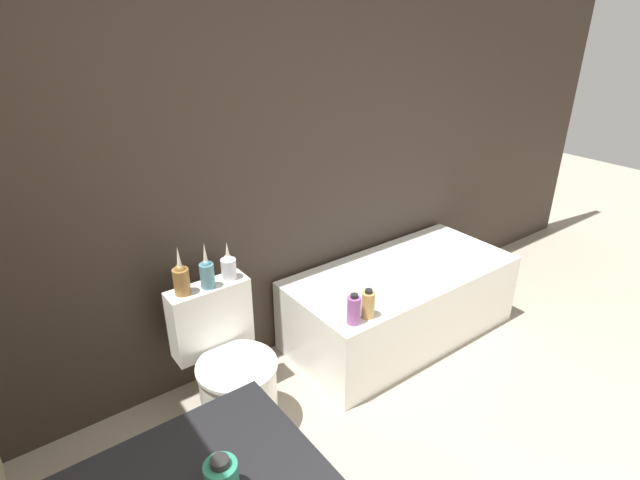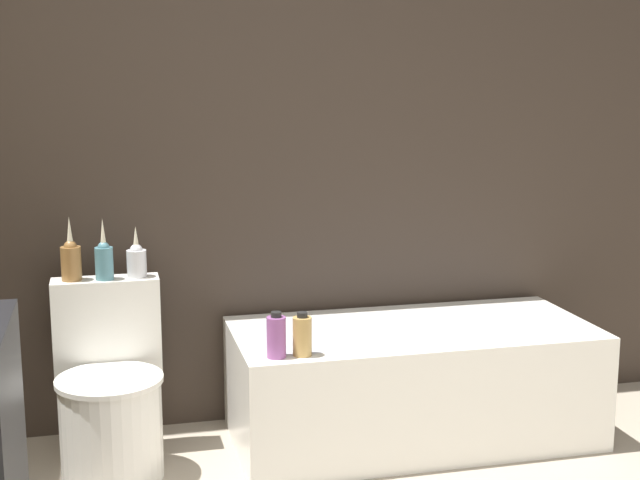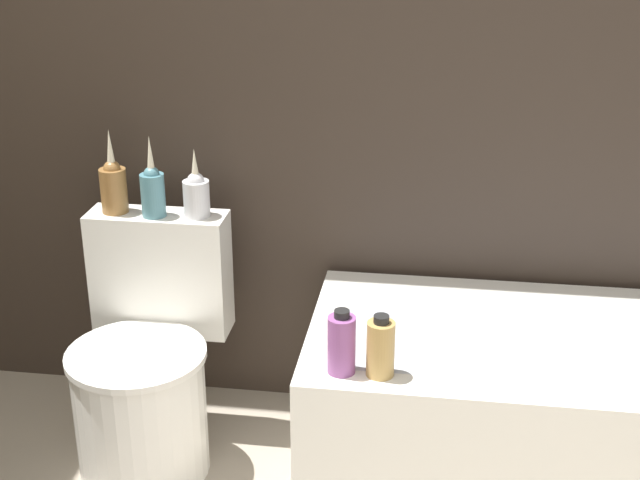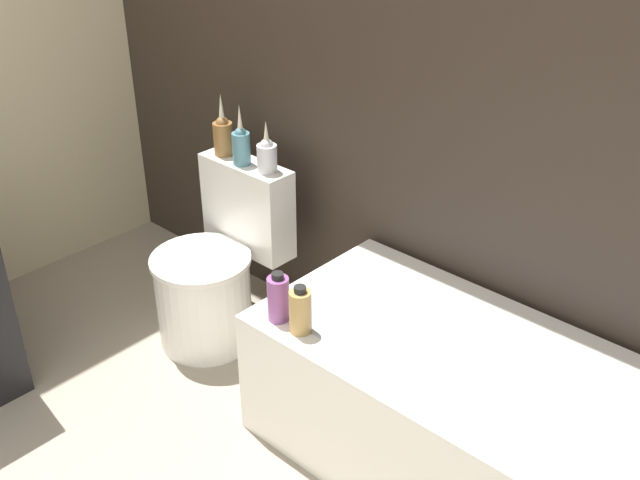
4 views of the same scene
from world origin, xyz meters
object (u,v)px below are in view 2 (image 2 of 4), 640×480
vase_bronze (137,259)px  vase_gold (71,259)px  shampoo_bottle_tall (276,336)px  vase_silver (104,259)px  shampoo_bottle_short (302,336)px  bathtub (412,381)px  toilet (110,398)px

vase_bronze → vase_gold: bearing=-179.8°
vase_bronze → shampoo_bottle_tall: (0.49, -0.43, -0.23)m
vase_silver → shampoo_bottle_short: vase_silver is taller
bathtub → shampoo_bottle_tall: size_ratio=8.57×
toilet → shampoo_bottle_short: size_ratio=4.31×
bathtub → vase_bronze: 1.27m
vase_gold → vase_bronze: vase_gold is taller
shampoo_bottle_tall → shampoo_bottle_short: 0.10m
bathtub → shampoo_bottle_tall: bearing=-157.4°
vase_silver → vase_bronze: 0.13m
vase_bronze → toilet: bearing=-123.3°
vase_silver → shampoo_bottle_tall: size_ratio=1.40×
toilet → shampoo_bottle_tall: bearing=-21.0°
vase_silver → shampoo_bottle_tall: vase_silver is taller
vase_bronze → shampoo_bottle_tall: size_ratio=1.18×
vase_gold → shampoo_bottle_short: 0.98m
bathtub → vase_gold: 1.51m
vase_gold → vase_bronze: bearing=0.2°
vase_silver → vase_bronze: bearing=8.0°
toilet → vase_bronze: bearing=56.7°
vase_silver → vase_bronze: (0.13, 0.02, -0.01)m
vase_gold → vase_bronze: 0.26m
bathtub → vase_bronze: bearing=171.7°
vase_gold → toilet: bearing=-56.5°
bathtub → vase_silver: 1.39m
vase_bronze → vase_silver: bearing=-172.0°
bathtub → shampoo_bottle_short: shampoo_bottle_short is taller
vase_gold → vase_silver: vase_gold is taller
toilet → shampoo_bottle_short: toilet is taller
bathtub → vase_gold: bearing=173.3°
bathtub → vase_bronze: vase_bronze is taller
shampoo_bottle_tall → shampoo_bottle_short: size_ratio=1.04×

